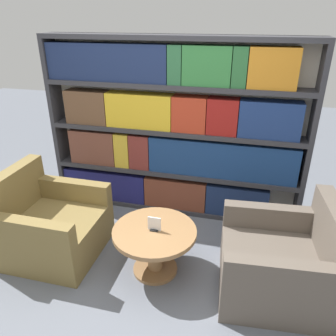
{
  "coord_description": "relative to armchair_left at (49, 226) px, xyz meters",
  "views": [
    {
      "loc": [
        0.8,
        -2.0,
        2.17
      ],
      "look_at": [
        0.1,
        0.75,
        0.84
      ],
      "focal_mm": 35.0,
      "sensor_mm": 36.0,
      "label": 1
    }
  ],
  "objects": [
    {
      "name": "table_sign",
      "position": [
        1.1,
        -0.03,
        0.23
      ],
      "size": [
        0.12,
        0.06,
        0.13
      ],
      "color": "black",
      "rests_on": "coffee_table"
    },
    {
      "name": "armchair_right",
      "position": [
        2.19,
        0.0,
        0.0
      ],
      "size": [
        0.98,
        0.94,
        0.83
      ],
      "rotation": [
        0.0,
        0.0,
        -1.48
      ],
      "color": "brown",
      "rests_on": "ground_plane"
    },
    {
      "name": "ground_plane",
      "position": [
        1.0,
        -0.3,
        -0.28
      ],
      "size": [
        14.0,
        14.0,
        0.0
      ],
      "primitive_type": "plane",
      "color": "slate"
    },
    {
      "name": "armchair_left",
      "position": [
        0.0,
        0.0,
        0.0
      ],
      "size": [
        0.91,
        0.87,
        0.83
      ],
      "rotation": [
        0.0,
        0.0,
        1.57
      ],
      "color": "olive",
      "rests_on": "ground_plane"
    },
    {
      "name": "bookshelf",
      "position": [
        0.98,
        1.09,
        0.7
      ],
      "size": [
        2.89,
        0.3,
        1.99
      ],
      "color": "silver",
      "rests_on": "ground_plane"
    },
    {
      "name": "coffee_table",
      "position": [
        1.1,
        -0.03,
        0.04
      ],
      "size": [
        0.75,
        0.75,
        0.45
      ],
      "color": "olive",
      "rests_on": "ground_plane"
    }
  ]
}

